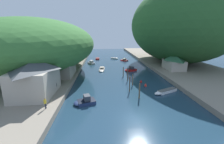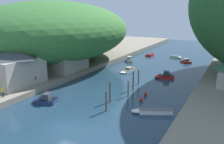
# 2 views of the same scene
# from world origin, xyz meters

# --- Properties ---
(water_surface) EXTENTS (130.00, 130.00, 0.00)m
(water_surface) POSITION_xyz_m (0.00, 30.00, 0.00)
(water_surface) COLOR #1E384C
(water_surface) RESTS_ON ground
(left_bank) EXTENTS (22.00, 120.00, 0.97)m
(left_bank) POSITION_xyz_m (-22.67, 30.00, 0.49)
(left_bank) COLOR gray
(left_bank) RESTS_ON ground
(right_bank) EXTENTS (22.00, 120.00, 0.97)m
(right_bank) POSITION_xyz_m (22.67, 30.00, 0.49)
(right_bank) COLOR gray
(right_bank) RESTS_ON ground
(hillside_left) EXTENTS (33.42, 46.79, 14.98)m
(hillside_left) POSITION_xyz_m (-23.77, 26.82, 8.46)
(hillside_left) COLOR #387033
(hillside_left) RESTS_ON left_bank
(hillside_right) EXTENTS (33.75, 47.26, 27.48)m
(hillside_right) POSITION_xyz_m (23.77, 37.14, 14.71)
(hillside_right) COLOR #285628
(hillside_right) RESTS_ON right_bank
(waterfront_building) EXTENTS (6.69, 9.81, 6.57)m
(waterfront_building) POSITION_xyz_m (-16.73, 7.92, 4.36)
(waterfront_building) COLOR #B2A899
(waterfront_building) RESTS_ON left_bank
(boathouse_shed) EXTENTS (6.35, 9.57, 5.06)m
(boathouse_shed) POSITION_xyz_m (-15.26, 20.33, 3.58)
(boathouse_shed) COLOR gray
(boathouse_shed) RESTS_ON left_bank
(right_bank_cottage) EXTENTS (5.03, 7.50, 4.82)m
(right_bank_cottage) POSITION_xyz_m (17.17, 24.68, 3.47)
(right_bank_cottage) COLOR #B2A899
(right_bank_cottage) RESTS_ON right_bank
(boat_navy_launch) EXTENTS (5.65, 3.47, 0.64)m
(boat_navy_launch) POSITION_xyz_m (7.81, 8.92, 0.31)
(boat_navy_launch) COLOR white
(boat_navy_launch) RESTS_ON water_surface
(boat_near_quay) EXTENTS (1.70, 4.18, 0.60)m
(boat_near_quay) POSITION_xyz_m (-6.60, 50.53, 0.30)
(boat_near_quay) COLOR red
(boat_near_quay) RESTS_ON water_surface
(boat_open_rowboat) EXTENTS (3.74, 4.00, 1.11)m
(boat_open_rowboat) POSITION_xyz_m (4.95, 45.45, 0.33)
(boat_open_rowboat) COLOR red
(boat_open_rowboat) RESTS_ON water_surface
(boat_small_dinghy) EXTENTS (4.28, 3.32, 1.46)m
(boat_small_dinghy) POSITION_xyz_m (4.34, 27.48, 0.44)
(boat_small_dinghy) COLOR red
(boat_small_dinghy) RESTS_ON water_surface
(boat_yellow_tender) EXTENTS (2.08, 6.07, 0.86)m
(boat_yellow_tender) POSITION_xyz_m (-4.78, 29.19, 0.28)
(boat_yellow_tender) COLOR silver
(boat_yellow_tender) RESTS_ON water_surface
(boat_cabin_cruiser) EXTENTS (4.09, 3.04, 1.55)m
(boat_cabin_cruiser) POSITION_xyz_m (-7.94, 5.28, 0.47)
(boat_cabin_cruiser) COLOR navy
(boat_cabin_cruiser) RESTS_ON water_surface
(boat_red_skiff) EXTENTS (3.66, 2.42, 0.64)m
(boat_red_skiff) POSITION_xyz_m (1.39, 50.31, 0.32)
(boat_red_skiff) COLOR white
(boat_red_skiff) RESTS_ON water_surface
(boat_white_cruiser) EXTENTS (3.60, 4.54, 1.50)m
(boat_white_cruiser) POSITION_xyz_m (-9.01, 39.63, 0.46)
(boat_white_cruiser) COLOR white
(boat_white_cruiser) RESTS_ON water_surface
(mooring_post_nearest) EXTENTS (0.25, 0.25, 2.99)m
(mooring_post_nearest) POSITION_xyz_m (1.98, 6.80, 1.50)
(mooring_post_nearest) COLOR brown
(mooring_post_nearest) RESTS_ON water_surface
(mooring_post_second) EXTENTS (0.23, 0.23, 3.24)m
(mooring_post_second) POSITION_xyz_m (0.79, 10.17, 1.63)
(mooring_post_second) COLOR #4C3D2D
(mooring_post_second) RESTS_ON water_surface
(mooring_post_middle) EXTENTS (0.24, 0.24, 2.67)m
(mooring_post_middle) POSITION_xyz_m (2.19, 13.89, 1.34)
(mooring_post_middle) COLOR brown
(mooring_post_middle) RESTS_ON water_surface
(mooring_post_fourth) EXTENTS (0.23, 0.23, 3.42)m
(mooring_post_fourth) POSITION_xyz_m (1.64, 17.29, 1.72)
(mooring_post_fourth) COLOR #4C3D2D
(mooring_post_fourth) RESTS_ON water_surface
(mooring_post_farthest) EXTENTS (0.25, 0.25, 2.81)m
(mooring_post_farthest) POSITION_xyz_m (1.11, 21.19, 1.41)
(mooring_post_farthest) COLOR brown
(mooring_post_farthest) RESTS_ON water_surface
(channel_buoy_near) EXTENTS (0.59, 0.59, 0.88)m
(channel_buoy_near) POSITION_xyz_m (4.94, 12.69, 0.34)
(channel_buoy_near) COLOR red
(channel_buoy_near) RESTS_ON water_surface
(channel_buoy_far) EXTENTS (0.54, 0.54, 0.81)m
(channel_buoy_far) POSITION_xyz_m (4.64, 15.46, 0.32)
(channel_buoy_far) COLOR red
(channel_buoy_far) RESTS_ON water_surface
(person_on_quay) EXTENTS (0.29, 0.42, 1.69)m
(person_on_quay) POSITION_xyz_m (-13.28, 2.19, 1.95)
(person_on_quay) COLOR #282D3D
(person_on_quay) RESTS_ON left_bank
(person_by_boathouse) EXTENTS (0.29, 0.42, 1.69)m
(person_by_boathouse) POSITION_xyz_m (-13.72, 9.46, 1.95)
(person_by_boathouse) COLOR #282D3D
(person_by_boathouse) RESTS_ON left_bank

